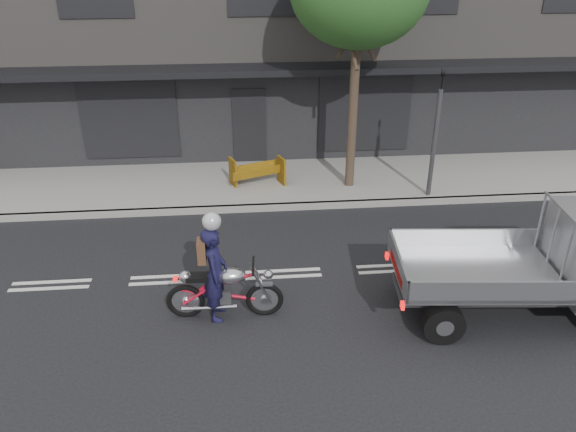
{
  "coord_description": "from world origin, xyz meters",
  "views": [
    {
      "loc": [
        -0.81,
        -10.02,
        6.46
      ],
      "look_at": [
        0.14,
        0.5,
        1.12
      ],
      "focal_mm": 35.0,
      "sensor_mm": 36.0,
      "label": 1
    }
  ],
  "objects_px": {
    "traffic_light_pole": "(434,142)",
    "rider": "(215,274)",
    "motorcycle": "(225,290)",
    "construction_barrier": "(258,174)"
  },
  "relations": [
    {
      "from": "traffic_light_pole",
      "to": "motorcycle",
      "type": "xyz_separation_m",
      "value": [
        -5.4,
        -4.68,
        -1.08
      ]
    },
    {
      "from": "construction_barrier",
      "to": "traffic_light_pole",
      "type": "bearing_deg",
      "value": -11.18
    },
    {
      "from": "traffic_light_pole",
      "to": "construction_barrier",
      "type": "distance_m",
      "value": 4.77
    },
    {
      "from": "motorcycle",
      "to": "traffic_light_pole",
      "type": "bearing_deg",
      "value": 43.85
    },
    {
      "from": "traffic_light_pole",
      "to": "rider",
      "type": "xyz_separation_m",
      "value": [
        -5.55,
        -4.68,
        -0.72
      ]
    },
    {
      "from": "traffic_light_pole",
      "to": "rider",
      "type": "bearing_deg",
      "value": -139.87
    },
    {
      "from": "traffic_light_pole",
      "to": "rider",
      "type": "height_order",
      "value": "traffic_light_pole"
    },
    {
      "from": "motorcycle",
      "to": "construction_barrier",
      "type": "xyz_separation_m",
      "value": [
        0.84,
        5.58,
        -0.02
      ]
    },
    {
      "from": "traffic_light_pole",
      "to": "construction_barrier",
      "type": "height_order",
      "value": "traffic_light_pole"
    },
    {
      "from": "traffic_light_pole",
      "to": "construction_barrier",
      "type": "bearing_deg",
      "value": 168.82
    }
  ]
}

